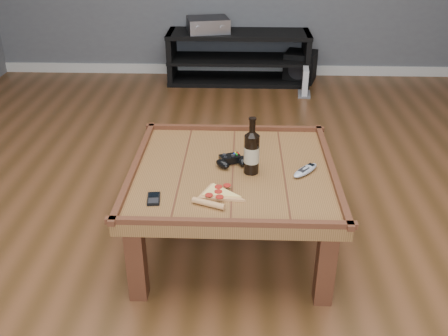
{
  "coord_description": "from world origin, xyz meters",
  "views": [
    {
      "loc": [
        0.04,
        -2.17,
        1.61
      ],
      "look_at": [
        -0.04,
        -0.12,
        0.52
      ],
      "focal_mm": 40.0,
      "sensor_mm": 36.0,
      "label": 1
    }
  ],
  "objects_px": {
    "beer_bottle": "(252,151)",
    "game_controller": "(232,161)",
    "pizza_slice": "(217,195)",
    "game_console": "(305,83)",
    "smartphone": "(154,199)",
    "subwoofer": "(300,66)",
    "coffee_table": "(233,180)",
    "remote_control": "(305,170)",
    "av_receiver": "(208,25)",
    "media_console": "(238,58)"
  },
  "relations": [
    {
      "from": "media_console",
      "to": "smartphone",
      "type": "relative_size",
      "value": 13.08
    },
    {
      "from": "pizza_slice",
      "to": "game_console",
      "type": "bearing_deg",
      "value": 97.39
    },
    {
      "from": "game_controller",
      "to": "av_receiver",
      "type": "distance_m",
      "value": 2.71
    },
    {
      "from": "pizza_slice",
      "to": "subwoofer",
      "type": "distance_m",
      "value": 3.16
    },
    {
      "from": "smartphone",
      "to": "game_console",
      "type": "distance_m",
      "value": 2.86
    },
    {
      "from": "remote_control",
      "to": "subwoofer",
      "type": "bearing_deg",
      "value": 123.87
    },
    {
      "from": "game_console",
      "to": "smartphone",
      "type": "bearing_deg",
      "value": -105.31
    },
    {
      "from": "av_receiver",
      "to": "subwoofer",
      "type": "xyz_separation_m",
      "value": [
        0.93,
        0.05,
        -0.42
      ]
    },
    {
      "from": "coffee_table",
      "to": "av_receiver",
      "type": "height_order",
      "value": "av_receiver"
    },
    {
      "from": "coffee_table",
      "to": "subwoofer",
      "type": "xyz_separation_m",
      "value": [
        0.63,
        2.8,
        -0.24
      ]
    },
    {
      "from": "media_console",
      "to": "av_receiver",
      "type": "height_order",
      "value": "av_receiver"
    },
    {
      "from": "pizza_slice",
      "to": "media_console",
      "type": "bearing_deg",
      "value": 111.02
    },
    {
      "from": "game_console",
      "to": "remote_control",
      "type": "bearing_deg",
      "value": -91.81
    },
    {
      "from": "game_console",
      "to": "pizza_slice",
      "type": "bearing_deg",
      "value": -100.04
    },
    {
      "from": "pizza_slice",
      "to": "smartphone",
      "type": "relative_size",
      "value": 2.92
    },
    {
      "from": "pizza_slice",
      "to": "av_receiver",
      "type": "relative_size",
      "value": 0.7
    },
    {
      "from": "beer_bottle",
      "to": "game_console",
      "type": "relative_size",
      "value": 1.1
    },
    {
      "from": "remote_control",
      "to": "coffee_table",
      "type": "bearing_deg",
      "value": -144.2
    },
    {
      "from": "coffee_table",
      "to": "pizza_slice",
      "type": "relative_size",
      "value": 3.3
    },
    {
      "from": "pizza_slice",
      "to": "smartphone",
      "type": "distance_m",
      "value": 0.28
    },
    {
      "from": "av_receiver",
      "to": "game_console",
      "type": "height_order",
      "value": "av_receiver"
    },
    {
      "from": "smartphone",
      "to": "pizza_slice",
      "type": "bearing_deg",
      "value": 0.94
    },
    {
      "from": "game_controller",
      "to": "remote_control",
      "type": "xyz_separation_m",
      "value": [
        0.36,
        -0.07,
        -0.01
      ]
    },
    {
      "from": "coffee_table",
      "to": "game_controller",
      "type": "distance_m",
      "value": 0.1
    },
    {
      "from": "game_controller",
      "to": "subwoofer",
      "type": "xyz_separation_m",
      "value": [
        0.64,
        2.75,
        -0.32
      ]
    },
    {
      "from": "beer_bottle",
      "to": "av_receiver",
      "type": "distance_m",
      "value": 2.8
    },
    {
      "from": "beer_bottle",
      "to": "pizza_slice",
      "type": "bearing_deg",
      "value": -123.22
    },
    {
      "from": "game_controller",
      "to": "pizza_slice",
      "type": "bearing_deg",
      "value": -122.13
    },
    {
      "from": "av_receiver",
      "to": "beer_bottle",
      "type": "bearing_deg",
      "value": -94.52
    },
    {
      "from": "coffee_table",
      "to": "game_console",
      "type": "bearing_deg",
      "value": 75.02
    },
    {
      "from": "subwoofer",
      "to": "game_console",
      "type": "xyz_separation_m",
      "value": [
        0.0,
        -0.44,
        -0.03
      ]
    },
    {
      "from": "smartphone",
      "to": "remote_control",
      "type": "xyz_separation_m",
      "value": [
        0.7,
        0.28,
        0.01
      ]
    },
    {
      "from": "subwoofer",
      "to": "game_console",
      "type": "bearing_deg",
      "value": -73.38
    },
    {
      "from": "coffee_table",
      "to": "smartphone",
      "type": "relative_size",
      "value": 9.62
    },
    {
      "from": "game_controller",
      "to": "smartphone",
      "type": "distance_m",
      "value": 0.49
    },
    {
      "from": "game_controller",
      "to": "subwoofer",
      "type": "distance_m",
      "value": 2.84
    },
    {
      "from": "coffee_table",
      "to": "remote_control",
      "type": "xyz_separation_m",
      "value": [
        0.35,
        -0.02,
        0.07
      ]
    },
    {
      "from": "subwoofer",
      "to": "remote_control",
      "type": "bearing_deg",
      "value": -79.43
    },
    {
      "from": "pizza_slice",
      "to": "subwoofer",
      "type": "height_order",
      "value": "pizza_slice"
    },
    {
      "from": "remote_control",
      "to": "beer_bottle",
      "type": "bearing_deg",
      "value": -139.42
    },
    {
      "from": "remote_control",
      "to": "game_console",
      "type": "distance_m",
      "value": 2.42
    },
    {
      "from": "pizza_slice",
      "to": "game_console",
      "type": "distance_m",
      "value": 2.74
    },
    {
      "from": "coffee_table",
      "to": "remote_control",
      "type": "relative_size",
      "value": 5.78
    },
    {
      "from": "smartphone",
      "to": "coffee_table",
      "type": "bearing_deg",
      "value": 34.65
    },
    {
      "from": "beer_bottle",
      "to": "smartphone",
      "type": "bearing_deg",
      "value": -147.74
    },
    {
      "from": "smartphone",
      "to": "game_controller",
      "type": "bearing_deg",
      "value": 39.49
    },
    {
      "from": "media_console",
      "to": "game_console",
      "type": "bearing_deg",
      "value": -31.73
    },
    {
      "from": "beer_bottle",
      "to": "game_controller",
      "type": "relative_size",
      "value": 1.7
    },
    {
      "from": "media_console",
      "to": "game_console",
      "type": "relative_size",
      "value": 5.41
    },
    {
      "from": "remote_control",
      "to": "av_receiver",
      "type": "relative_size",
      "value": 0.4
    }
  ]
}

